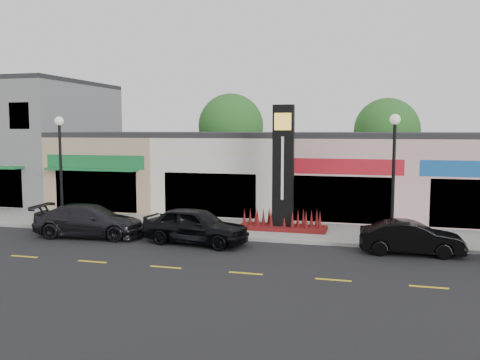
% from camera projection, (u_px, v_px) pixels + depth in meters
% --- Properties ---
extents(ground, '(120.00, 120.00, 0.00)m').
position_uv_depth(ground, '(194.00, 249.00, 21.29)').
color(ground, black).
rests_on(ground, ground).
extents(sidewalk, '(52.00, 4.30, 0.15)m').
position_uv_depth(sidewalk, '(224.00, 228.00, 25.46)').
color(sidewalk, gray).
rests_on(sidewalk, ground).
extents(curb, '(52.00, 0.20, 0.15)m').
position_uv_depth(curb, '(210.00, 237.00, 23.30)').
color(curb, gray).
rests_on(curb, ground).
extents(building_grey_2story, '(12.00, 10.95, 8.30)m').
position_uv_depth(building_grey_2story, '(14.00, 141.00, 36.54)').
color(building_grey_2story, slate).
rests_on(building_grey_2story, ground).
extents(shop_beige, '(7.00, 10.85, 4.80)m').
position_uv_depth(shop_beige, '(134.00, 168.00, 34.25)').
color(shop_beige, tan).
rests_on(shop_beige, ground).
extents(shop_cream, '(7.00, 10.01, 4.80)m').
position_uv_depth(shop_cream, '(234.00, 170.00, 32.46)').
color(shop_cream, beige).
rests_on(shop_cream, ground).
extents(shop_pink_w, '(7.00, 10.01, 4.80)m').
position_uv_depth(shop_pink_w, '(345.00, 172.00, 30.66)').
color(shop_pink_w, '#CB9E9B').
rests_on(shop_pink_w, ground).
extents(shop_pink_e, '(7.00, 10.01, 4.80)m').
position_uv_depth(shop_pink_e, '(470.00, 175.00, 28.85)').
color(shop_pink_e, '#CB9E9B').
rests_on(shop_pink_e, ground).
extents(tree_rear_west, '(5.20, 5.20, 7.83)m').
position_uv_depth(tree_rear_west, '(231.00, 126.00, 40.54)').
color(tree_rear_west, '#382619').
rests_on(tree_rear_west, ground).
extents(tree_rear_mid, '(4.80, 4.80, 7.29)m').
position_uv_depth(tree_rear_mid, '(387.00, 131.00, 37.48)').
color(tree_rear_mid, '#382619').
rests_on(tree_rear_mid, ground).
extents(lamp_west_near, '(0.44, 0.44, 5.47)m').
position_uv_depth(lamp_west_near, '(61.00, 160.00, 25.40)').
color(lamp_west_near, black).
rests_on(lamp_west_near, sidewalk).
extents(lamp_east_near, '(0.44, 0.44, 5.47)m').
position_uv_depth(lamp_east_near, '(394.00, 165.00, 21.28)').
color(lamp_east_near, black).
rests_on(lamp_east_near, sidewalk).
extents(pylon_sign, '(4.20, 1.30, 6.00)m').
position_uv_depth(pylon_sign, '(283.00, 186.00, 24.32)').
color(pylon_sign, '#570E0F').
rests_on(pylon_sign, sidewalk).
extents(car_dark_sedan, '(2.55, 5.35, 1.50)m').
position_uv_depth(car_dark_sedan, '(90.00, 221.00, 23.60)').
color(car_dark_sedan, black).
rests_on(car_dark_sedan, ground).
extents(car_black_sedan, '(2.54, 4.93, 1.61)m').
position_uv_depth(car_black_sedan, '(195.00, 226.00, 22.14)').
color(car_black_sedan, black).
rests_on(car_black_sedan, ground).
extents(car_black_conv, '(1.53, 4.07, 1.33)m').
position_uv_depth(car_black_conv, '(411.00, 238.00, 20.28)').
color(car_black_conv, black).
rests_on(car_black_conv, ground).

